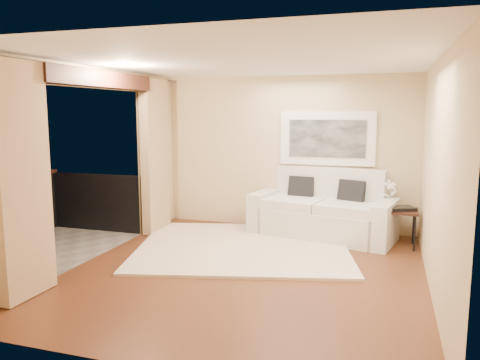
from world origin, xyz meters
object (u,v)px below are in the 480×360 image
at_px(sofa, 323,212).
at_px(balcony_chair_far, 28,214).
at_px(orchid, 390,193).
at_px(bistro_table, 21,202).
at_px(ice_bucket, 19,189).
at_px(side_table, 400,213).

distance_m(sofa, balcony_chair_far, 4.69).
bearing_deg(orchid, bistro_table, -161.12).
bearing_deg(orchid, sofa, 174.21).
height_order(orchid, ice_bucket, orchid).
height_order(balcony_chair_far, ice_bucket, ice_bucket).
height_order(sofa, orchid, sofa).
xyz_separation_m(sofa, side_table, (1.21, -0.28, 0.13)).
relative_size(sofa, orchid, 5.71).
relative_size(sofa, bistro_table, 3.04).
xyz_separation_m(sofa, bistro_table, (-4.42, -1.98, 0.28)).
height_order(bistro_table, balcony_chair_far, balcony_chair_far).
bearing_deg(ice_bucket, bistro_table, -38.98).
relative_size(bistro_table, ice_bucket, 4.10).
bearing_deg(side_table, ice_bucket, -164.66).
relative_size(orchid, ice_bucket, 2.18).
xyz_separation_m(bistro_table, balcony_chair_far, (0.24, -0.15, -0.13)).
height_order(orchid, bistro_table, orchid).
relative_size(balcony_chair_far, ice_bucket, 4.69).
xyz_separation_m(side_table, balcony_chair_far, (-5.39, -1.84, 0.02)).
distance_m(sofa, ice_bucket, 4.95).
bearing_deg(bistro_table, orchid, 18.88).
xyz_separation_m(balcony_chair_far, ice_bucket, (-0.38, 0.26, 0.32)).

